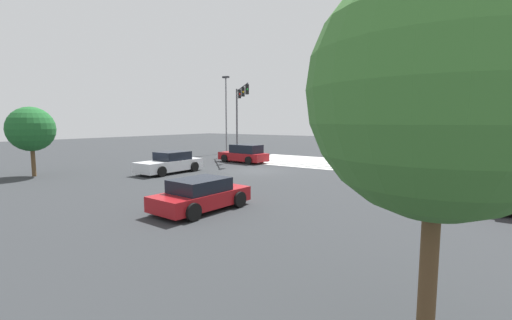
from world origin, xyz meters
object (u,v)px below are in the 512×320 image
at_px(car_0, 369,155).
at_px(traffic_signal_mast, 240,105).
at_px(tree_corner_c, 439,90).
at_px(car_4, 201,195).
at_px(tree_corner_a, 31,129).
at_px(car_3, 170,163).
at_px(tree_corner_b, 456,119).
at_px(car_2, 244,154).
at_px(street_light_pole_a, 226,108).
at_px(pedestrian, 404,155).

bearing_deg(car_0, traffic_signal_mast, 109.23).
distance_m(car_0, tree_corner_c, 27.17).
bearing_deg(tree_corner_c, car_4, -26.77).
relative_size(car_4, tree_corner_a, 0.93).
height_order(car_3, tree_corner_a, tree_corner_a).
bearing_deg(tree_corner_c, car_3, -30.89).
height_order(car_4, tree_corner_b, tree_corner_b).
distance_m(car_2, tree_corner_c, 26.21).
relative_size(car_0, tree_corner_b, 0.77).
xyz_separation_m(car_0, street_light_pole_a, (16.53, 0.22, 4.54)).
height_order(pedestrian, tree_corner_b, tree_corner_b).
relative_size(traffic_signal_mast, pedestrian, 4.16).
distance_m(car_2, street_light_pole_a, 10.68).
distance_m(street_light_pole_a, tree_corner_a, 20.84).
bearing_deg(car_3, traffic_signal_mast, -169.91).
xyz_separation_m(pedestrian, tree_corner_b, (-3.31, -2.70, 2.92)).
bearing_deg(car_4, tree_corner_c, -113.58).
xyz_separation_m(tree_corner_b, tree_corner_c, (-1.98, 26.76, 0.24)).
height_order(car_0, street_light_pole_a, street_light_pole_a).
distance_m(car_2, pedestrian, 13.42).
distance_m(street_light_pole_a, tree_corner_c, 35.68).
relative_size(pedestrian, tree_corner_b, 0.31).
distance_m(car_3, tree_corner_b, 22.96).
distance_m(traffic_signal_mast, car_4, 20.92).
relative_size(car_0, street_light_pole_a, 0.47).
height_order(car_0, car_3, car_3).
bearing_deg(tree_corner_c, tree_corner_a, -10.63).
distance_m(car_2, car_3, 8.07).
relative_size(car_2, car_4, 1.09).
xyz_separation_m(car_2, tree_corner_c, (-17.73, 19.01, 3.34)).
bearing_deg(tree_corner_b, tree_corner_a, 44.37).
relative_size(car_2, car_3, 0.96).
distance_m(car_0, tree_corner_a, 26.52).
relative_size(pedestrian, tree_corner_c, 0.29).
height_order(traffic_signal_mast, pedestrian, traffic_signal_mast).
xyz_separation_m(car_2, car_4, (-8.56, 14.39, -0.13)).
xyz_separation_m(tree_corner_a, tree_corner_c, (-24.61, 4.62, 0.94)).
bearing_deg(car_2, tree_corner_b, -150.02).
relative_size(car_3, car_4, 1.14).
bearing_deg(pedestrian, traffic_signal_mast, -36.84).
distance_m(traffic_signal_mast, tree_corner_b, 19.02).
xyz_separation_m(pedestrian, street_light_pole_a, (19.79, -1.29, 4.28)).
xyz_separation_m(traffic_signal_mast, tree_corner_a, (4.35, 17.12, -2.14)).
bearing_deg(car_0, car_2, 126.63).
height_order(traffic_signal_mast, car_0, traffic_signal_mast).
height_order(traffic_signal_mast, car_3, traffic_signal_mast).
bearing_deg(pedestrian, street_light_pole_a, -49.38).
height_order(street_light_pole_a, tree_corner_c, street_light_pole_a).
bearing_deg(traffic_signal_mast, tree_corner_a, -59.25).
xyz_separation_m(traffic_signal_mast, car_3, (-1.93, 10.77, -4.61)).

